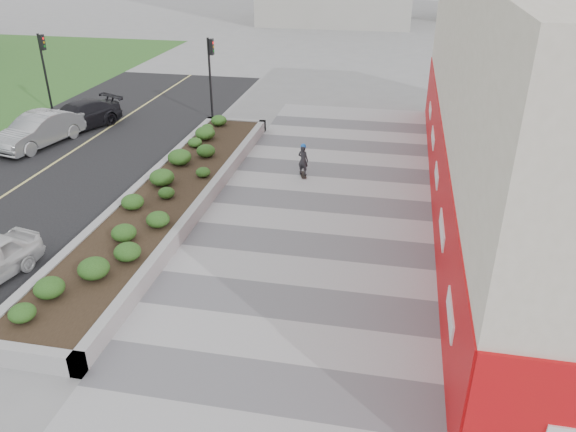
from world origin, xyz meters
name	(u,v)px	position (x,y,z in m)	size (l,w,h in m)	color
ground	(275,345)	(0.00, 0.00, 0.00)	(160.00, 160.00, 0.00)	gray
walkway	(297,278)	(0.00, 3.00, 0.01)	(8.00, 36.00, 0.01)	#A8A8AD
building	(539,101)	(6.98, 8.98, 3.98)	(6.04, 24.08, 8.00)	beige
planter	(169,193)	(-5.50, 7.00, 0.42)	(3.00, 18.00, 0.90)	#9E9EA0
street	(13,190)	(-12.00, 7.00, 0.00)	(10.00, 40.00, 0.00)	black
traffic_signal_near	(211,66)	(-7.23, 17.50, 2.76)	(0.33, 0.28, 4.20)	black
traffic_signal_far	(44,61)	(-16.43, 17.00, 2.76)	(0.33, 0.28, 4.20)	black
manhole_cover	(314,280)	(0.50, 3.00, 0.00)	(0.44, 0.44, 0.01)	#595654
skateboarder	(303,160)	(-1.15, 10.54, 0.71)	(0.54, 0.75, 1.41)	beige
car_silver	(39,130)	(-13.85, 11.81, 0.75)	(1.58, 4.53, 1.49)	#A9ACB1
car_dark	(78,116)	(-13.35, 14.39, 0.67)	(1.89, 4.65, 1.35)	black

